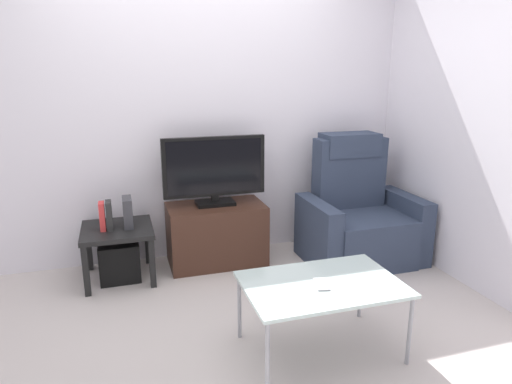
% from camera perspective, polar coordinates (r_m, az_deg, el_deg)
% --- Properties ---
extents(ground_plane, '(6.40, 6.40, 0.00)m').
position_cam_1_polar(ground_plane, '(3.28, -3.26, -14.62)').
color(ground_plane, '#BCB2AD').
extents(wall_back, '(6.40, 0.06, 2.60)m').
position_cam_1_polar(wall_back, '(3.97, -7.59, 10.30)').
color(wall_back, silver).
rests_on(wall_back, ground).
extents(wall_side, '(0.06, 4.48, 2.60)m').
position_cam_1_polar(wall_side, '(3.78, 25.65, 8.74)').
color(wall_side, silver).
rests_on(wall_side, ground).
extents(tv_stand, '(0.81, 0.46, 0.52)m').
position_cam_1_polar(tv_stand, '(3.93, -4.98, -5.24)').
color(tv_stand, '#3D2319').
rests_on(tv_stand, ground).
extents(television, '(0.86, 0.20, 0.58)m').
position_cam_1_polar(television, '(3.79, -5.23, 2.85)').
color(television, black).
rests_on(television, tv_stand).
extents(recliner_armchair, '(0.98, 0.78, 1.08)m').
position_cam_1_polar(recliner_armchair, '(4.09, 12.66, -3.06)').
color(recliner_armchair, '#2D384C').
rests_on(recliner_armchair, ground).
extents(side_table, '(0.54, 0.54, 0.43)m').
position_cam_1_polar(side_table, '(3.75, -16.95, -5.24)').
color(side_table, black).
rests_on(side_table, ground).
extents(subwoofer_box, '(0.31, 0.31, 0.31)m').
position_cam_1_polar(subwoofer_box, '(3.82, -16.72, -8.16)').
color(subwoofer_box, black).
rests_on(subwoofer_box, ground).
extents(book_leftmost, '(0.04, 0.11, 0.22)m').
position_cam_1_polar(book_leftmost, '(3.68, -18.71, -2.90)').
color(book_leftmost, red).
rests_on(book_leftmost, side_table).
extents(book_middle, '(0.04, 0.13, 0.22)m').
position_cam_1_polar(book_middle, '(3.68, -17.91, -2.80)').
color(book_middle, '#262626').
rests_on(book_middle, side_table).
extents(game_console, '(0.07, 0.20, 0.23)m').
position_cam_1_polar(game_console, '(3.70, -15.78, -2.45)').
color(game_console, '#333338').
rests_on(game_console, side_table).
extents(coffee_table, '(0.90, 0.60, 0.44)m').
position_cam_1_polar(coffee_table, '(2.70, 8.24, -11.70)').
color(coffee_table, '#B2C6C1').
rests_on(coffee_table, ground).
extents(cell_phone, '(0.10, 0.16, 0.01)m').
position_cam_1_polar(cell_phone, '(2.66, 8.18, -11.37)').
color(cell_phone, '#B7B7BC').
rests_on(cell_phone, coffee_table).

